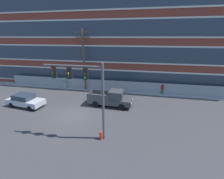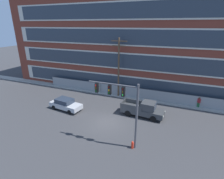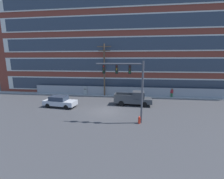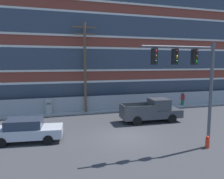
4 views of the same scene
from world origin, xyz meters
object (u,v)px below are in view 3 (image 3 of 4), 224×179
sedan_silver (60,101)px  utility_pole_near_corner (104,68)px  pedestrian_near_cabinet (172,92)px  electrical_cabinet (85,91)px  pickup_truck_dark_grey (134,99)px  fire_hydrant (139,120)px  traffic_signal_mast (128,79)px

sedan_silver → utility_pole_near_corner: size_ratio=0.51×
pedestrian_near_cabinet → sedan_silver: bearing=-156.8°
utility_pole_near_corner → electrical_cabinet: size_ratio=5.39×
pickup_truck_dark_grey → electrical_cabinet: 10.41m
pickup_truck_dark_grey → electrical_cabinet: (-8.98, 5.27, -0.10)m
fire_hydrant → pedestrian_near_cabinet: bearing=62.1°
traffic_signal_mast → fire_hydrant: 4.50m
pedestrian_near_cabinet → traffic_signal_mast: bearing=-122.8°
traffic_signal_mast → pickup_truck_dark_grey: size_ratio=1.16×
traffic_signal_mast → utility_pole_near_corner: size_ratio=0.69×
fire_hydrant → sedan_silver: bearing=157.9°
traffic_signal_mast → sedan_silver: traffic_signal_mast is taller
pedestrian_near_cabinet → fire_hydrant: 13.37m
pedestrian_near_cabinet → electrical_cabinet: bearing=179.7°
traffic_signal_mast → pickup_truck_dark_grey: (0.79, 6.45, -3.73)m
pickup_truck_dark_grey → sedan_silver: size_ratio=1.17×
traffic_signal_mast → pedestrian_near_cabinet: 14.33m
electrical_cabinet → fire_hydrant: 15.19m
electrical_cabinet → pickup_truck_dark_grey: bearing=-30.4°
electrical_cabinet → fire_hydrant: size_ratio=2.23×
pickup_truck_dark_grey → traffic_signal_mast: bearing=-97.0°
traffic_signal_mast → electrical_cabinet: bearing=125.0°
pickup_truck_dark_grey → sedan_silver: pickup_truck_dark_grey is taller
utility_pole_near_corner → electrical_cabinet: 5.70m
pickup_truck_dark_grey → pedestrian_near_cabinet: bearing=37.6°
fire_hydrant → pickup_truck_dark_grey: bearing=94.0°
sedan_silver → pickup_truck_dark_grey: bearing=11.9°
pickup_truck_dark_grey → pedestrian_near_cabinet: (6.71, 5.18, 0.01)m
pickup_truck_dark_grey → electrical_cabinet: bearing=149.6°
electrical_cabinet → pedestrian_near_cabinet: electrical_cabinet is taller
traffic_signal_mast → pickup_truck_dark_grey: bearing=83.0°
pickup_truck_dark_grey → sedan_silver: bearing=-168.1°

